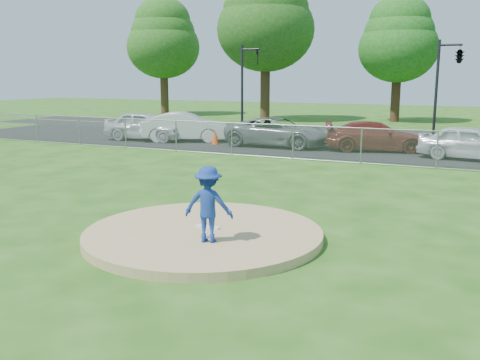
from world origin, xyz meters
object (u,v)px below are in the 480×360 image
Objects in this scene: parked_car_darkred at (376,136)px; parked_car_pearl at (471,143)px; traffic_cone at (215,137)px; tree_center at (399,39)px; pitcher at (208,204)px; parked_car_gray at (277,132)px; parked_car_white at (185,127)px; tree_left at (266,17)px; parked_car_silver at (146,126)px; tree_far_left at (163,38)px; traffic_signal_left at (245,80)px; traffic_signal_center at (457,58)px.

parked_car_pearl is at bearing -120.06° from parked_car_darkred.
parked_car_darkred is at bearing 6.53° from traffic_cone.
tree_center is 6.11× the size of pitcher.
traffic_cone is at bearing 99.31° from parked_car_gray.
traffic_cone is 0.16× the size of parked_car_white.
tree_left is 17.97m from traffic_cone.
parked_car_white is (-10.14, 16.38, -0.19)m from pitcher.
tree_center is at bearing -34.16° from parked_car_silver.
parked_car_darkred is at bearing -85.11° from parked_car_gray.
parked_car_gray is (-3.15, -18.25, -5.71)m from tree_center.
parked_car_white reaches higher than traffic_cone.
parked_car_silver is at bearing 94.40° from parked_car_gray.
tree_far_left is 13.62× the size of traffic_cone.
traffic_signal_left is at bearing 71.67° from parked_car_pearl.
traffic_cone is 0.16× the size of parked_car_darkred.
traffic_signal_left is 7.52m from traffic_cone.
parked_car_white is at bearing -69.95° from pitcher.
parked_car_white is (1.36, -15.31, -7.43)m from tree_left.
tree_left is 18.32m from parked_car_gray.
parked_car_darkred is (1.83, -17.84, -5.75)m from tree_center.
traffic_signal_center is 1.27× the size of parked_car_pearl.
parked_car_silver is at bearing -93.27° from tree_left.
tree_far_left is at bearing -67.97° from pitcher.
tree_left is 17.50m from parked_car_silver.
traffic_signal_center is at bearing -43.91° from parked_car_darkred.
tree_far_left is 22.17m from parked_car_white.
traffic_cone is at bearing -124.77° from parked_car_white.
parked_car_darkred is (11.83, -14.84, -7.52)m from tree_left.
tree_left is at bearing -16.86° from parked_car_white.
pitcher is 16.41m from parked_car_pearl.
traffic_signal_left reaches higher than parked_car_gray.
traffic_signal_center is at bearing -31.02° from tree_left.
tree_far_left reaches higher than parked_car_darkred.
parked_car_white is 0.90× the size of parked_car_gray.
traffic_cone is at bearing -79.56° from traffic_signal_left.
tree_left is 15.89× the size of traffic_cone.
pitcher is at bearing -67.78° from traffic_signal_left.
pitcher reaches higher than traffic_cone.
pitcher is at bearing 163.27° from parked_car_darkred.
traffic_signal_center is 1.14× the size of parked_car_darkred.
traffic_cone is 4.41m from parked_car_silver.
parked_car_pearl is at bearing -94.14° from parked_car_gray.
parked_car_white is at bearing 90.76° from parked_car_gray.
traffic_signal_center reaches higher than parked_car_white.
traffic_cone is 0.15× the size of parked_car_gray.
parked_car_pearl is at bearing -0.70° from traffic_cone.
parked_car_white is at bearing 95.76° from parked_car_pearl.
tree_far_left is 1.09× the size of tree_center.
parked_car_white is 14.79m from parked_car_pearl.
tree_left is 2.24× the size of traffic_signal_left.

